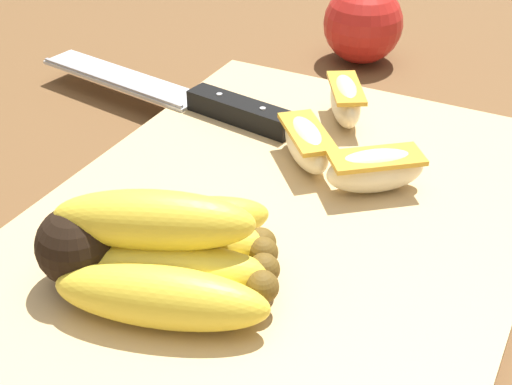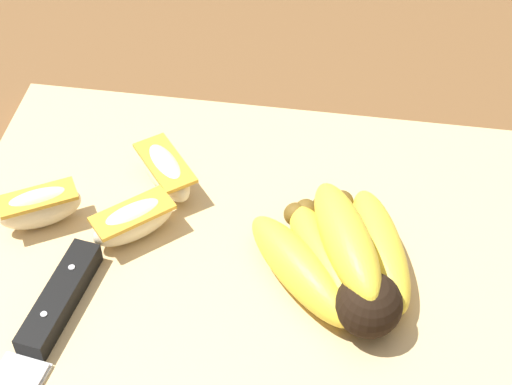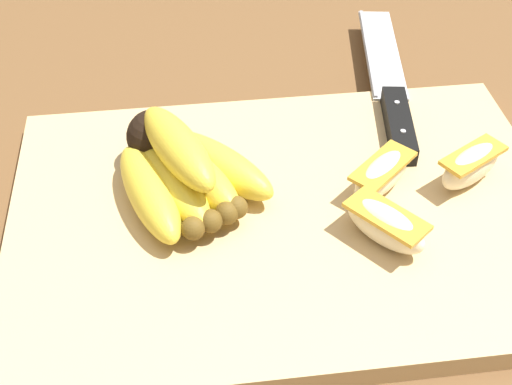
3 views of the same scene
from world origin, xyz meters
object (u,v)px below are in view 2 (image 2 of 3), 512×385
object	(u,v)px
chefs_knife	(30,353)
apple_wedge_near	(166,171)
banana_bunch	(344,260)
apple_wedge_middle	(134,221)
apple_wedge_far	(40,207)

from	to	relation	value
chefs_knife	apple_wedge_near	xyz separation A→B (m)	(0.06, 0.18, 0.01)
banana_bunch	chefs_knife	xyz separation A→B (m)	(-0.21, -0.10, -0.02)
banana_bunch	apple_wedge_middle	distance (m)	0.17
banana_bunch	apple_wedge_far	distance (m)	0.25
banana_bunch	apple_wedge_far	bearing A→B (deg)	174.97
chefs_knife	apple_wedge_middle	xyz separation A→B (m)	(0.04, 0.12, 0.01)
chefs_knife	apple_wedge_near	distance (m)	0.19
chefs_knife	apple_wedge_far	bearing A→B (deg)	104.70
apple_wedge_near	apple_wedge_far	xyz separation A→B (m)	(-0.09, -0.06, 0.00)
chefs_knife	apple_wedge_far	xyz separation A→B (m)	(-0.03, 0.13, 0.01)
chefs_knife	apple_wedge_far	distance (m)	0.13
chefs_knife	apple_wedge_middle	bearing A→B (deg)	70.34
chefs_knife	apple_wedge_near	world-z (taller)	apple_wedge_near
apple_wedge_far	chefs_knife	bearing A→B (deg)	-75.30
apple_wedge_middle	chefs_knife	bearing A→B (deg)	-109.66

